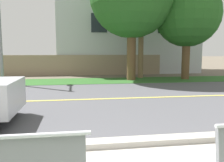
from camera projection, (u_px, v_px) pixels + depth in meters
name	position (u px, v px, depth m)	size (l,w,h in m)	color
ground_plane	(91.00, 92.00, 9.70)	(140.00, 140.00, 0.00)	#665B4C
curb_edge	(114.00, 143.00, 4.15)	(44.00, 0.30, 0.11)	#ADA89E
street_asphalt	(94.00, 99.00, 8.23)	(52.00, 8.00, 0.01)	#515156
road_centre_line	(94.00, 99.00, 8.23)	(48.00, 0.14, 0.01)	#E0CC4C
far_verge_grass	(87.00, 81.00, 13.34)	(48.00, 2.80, 0.02)	#2D6026
streetlamp	(0.00, 4.00, 12.00)	(0.24, 2.10, 6.95)	gray
shade_tree_left	(190.00, 9.00, 13.75)	(3.80, 3.80, 6.27)	brown
garden_wall	(69.00, 65.00, 16.57)	(13.00, 0.36, 1.40)	gray
house_across_street	(124.00, 28.00, 20.05)	(11.53, 6.91, 7.13)	#B7BCC1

